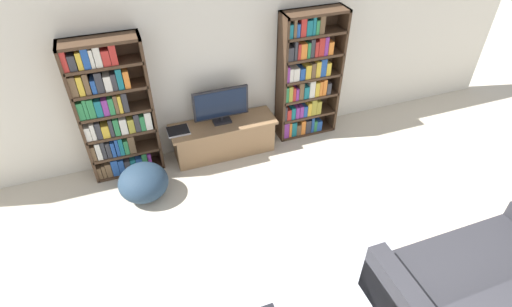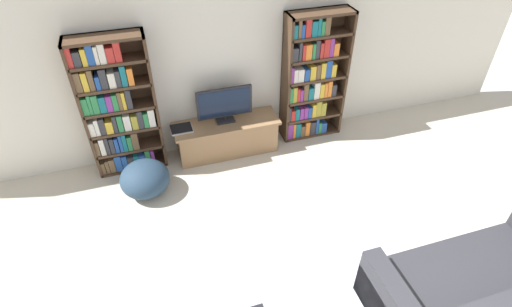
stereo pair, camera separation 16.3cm
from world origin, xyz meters
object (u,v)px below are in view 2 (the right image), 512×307
(bookshelf_right, at_px, (311,78))
(tv_stand, at_px, (227,137))
(laptop, at_px, (181,129))
(couch_right_sofa, at_px, (479,295))
(television, at_px, (225,104))
(beanbag_ottoman, at_px, (145,179))
(bookshelf_left, at_px, (117,108))

(bookshelf_right, xyz_separation_m, tv_stand, (-1.24, -0.10, -0.65))
(bookshelf_right, relative_size, laptop, 6.34)
(laptop, xyz_separation_m, couch_right_sofa, (2.16, -3.05, -0.22))
(laptop, height_order, couch_right_sofa, couch_right_sofa)
(tv_stand, height_order, couch_right_sofa, couch_right_sofa)
(television, xyz_separation_m, beanbag_ottoman, (-1.16, -0.53, -0.53))
(beanbag_ottoman, bearing_deg, tv_stand, 23.16)
(couch_right_sofa, xyz_separation_m, beanbag_ottoman, (-2.72, 2.54, -0.06))
(bookshelf_left, distance_m, bookshelf_right, 2.56)
(beanbag_ottoman, bearing_deg, laptop, 42.44)
(bookshelf_right, xyz_separation_m, laptop, (-1.83, -0.08, -0.40))
(bookshelf_right, relative_size, tv_stand, 1.27)
(television, distance_m, couch_right_sofa, 3.48)
(bookshelf_right, bearing_deg, television, -177.17)
(television, bearing_deg, bookshelf_right, 2.83)
(couch_right_sofa, bearing_deg, tv_stand, 117.21)
(bookshelf_right, distance_m, beanbag_ottoman, 2.56)
(bookshelf_left, xyz_separation_m, bookshelf_right, (2.56, 0.00, 0.00))
(tv_stand, bearing_deg, couch_right_sofa, -62.79)
(television, xyz_separation_m, couch_right_sofa, (1.56, -3.07, -0.47))
(tv_stand, distance_m, couch_right_sofa, 3.41)
(bookshelf_right, bearing_deg, tv_stand, -175.40)
(beanbag_ottoman, bearing_deg, couch_right_sofa, -43.04)
(couch_right_sofa, relative_size, beanbag_ottoman, 3.09)
(laptop, bearing_deg, bookshelf_right, 2.58)
(bookshelf_right, distance_m, tv_stand, 1.40)
(tv_stand, distance_m, television, 0.50)
(laptop, height_order, beanbag_ottoman, laptop)
(tv_stand, relative_size, beanbag_ottoman, 2.39)
(tv_stand, xyz_separation_m, television, (-0.00, 0.04, 0.50))
(television, bearing_deg, tv_stand, -90.00)
(bookshelf_left, relative_size, couch_right_sofa, 0.98)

